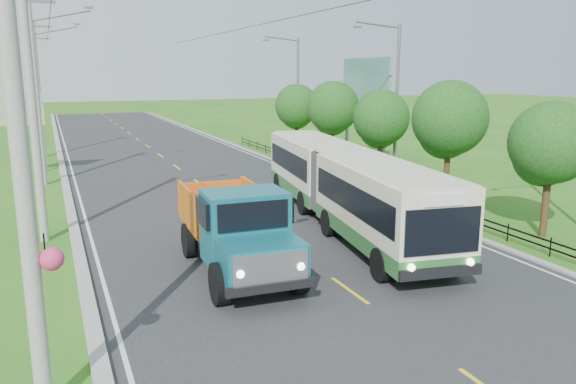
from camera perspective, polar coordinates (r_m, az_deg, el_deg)
ground at (r=16.96m, az=6.26°, el=-9.95°), size 240.00×240.00×0.00m
road at (r=35.13m, az=-9.86°, el=1.50°), size 14.00×120.00×0.02m
curb_left at (r=34.25m, az=-21.66°, el=0.66°), size 0.40×120.00×0.15m
curb_right at (r=37.36m, az=0.87°, el=2.37°), size 0.30×120.00×0.10m
edge_line_left at (r=34.27m, az=-20.73°, el=0.65°), size 0.12×120.00×0.00m
edge_line_right at (r=37.17m, az=0.16°, el=2.28°), size 0.12×120.00×0.00m
centre_dash at (r=16.95m, az=6.27°, el=-9.88°), size 0.12×2.20×0.00m
railing_right at (r=32.42m, az=6.55°, el=1.25°), size 0.04×40.00×0.60m
pole_nearest at (r=10.76m, az=-25.25°, el=3.45°), size 3.51×0.44×10.00m
pole_near at (r=22.70m, az=-24.44°, el=7.86°), size 3.51×0.32×10.00m
pole_mid at (r=34.69m, az=-24.13°, el=8.97°), size 3.51×0.32×10.00m
pole_far at (r=46.68m, az=-23.97°, el=9.51°), size 3.51×0.32×10.00m
tree_second at (r=23.86m, az=24.99°, el=4.16°), size 3.18×3.26×5.30m
tree_third at (r=28.15m, az=15.99°, el=6.81°), size 3.60×3.62×6.00m
tree_fourth at (r=33.05m, az=9.39°, el=7.12°), size 3.24×3.31×5.40m
tree_fifth at (r=38.22m, az=4.55°, el=8.29°), size 3.48×3.52×5.80m
tree_back at (r=43.63m, az=0.86°, el=8.53°), size 3.30×3.36×5.50m
streetlight_mid at (r=33.28m, az=10.76°, el=9.38°), size 3.02×0.20×9.07m
streetlight_far at (r=45.58m, az=0.82°, el=10.25°), size 3.02×0.20×9.07m
planter_near at (r=26.31m, az=16.31°, el=-1.73°), size 0.64×0.64×0.67m
planter_mid at (r=32.72m, az=7.47°, el=1.30°), size 0.64×0.64×0.67m
planter_far at (r=39.72m, az=1.61°, el=3.29°), size 0.64×0.64×0.67m
billboard_left at (r=37.78m, az=-25.81°, el=7.12°), size 3.00×0.20×5.20m
billboard_right at (r=39.22m, az=7.91°, el=10.50°), size 0.24×6.00×7.30m
bus at (r=23.60m, az=5.73°, el=1.10°), size 4.98×16.36×3.12m
dump_truck at (r=17.96m, az=-5.25°, el=-3.21°), size 2.94×6.93×2.86m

